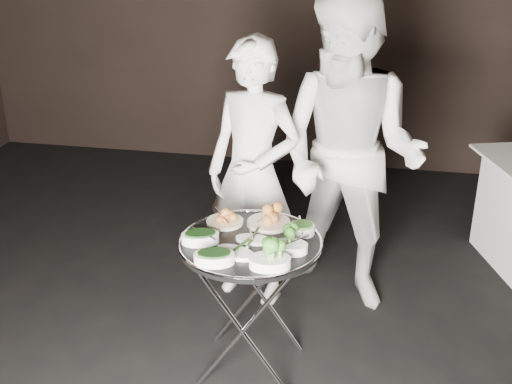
% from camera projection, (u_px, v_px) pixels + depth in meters
% --- Properties ---
extents(wall_back, '(6.00, 0.05, 3.00)m').
position_uv_depth(wall_back, '(296.00, 1.00, 5.64)').
color(wall_back, black).
rests_on(wall_back, floor).
extents(tray_stand, '(0.50, 0.42, 0.74)m').
position_uv_depth(tray_stand, '(250.00, 301.00, 3.24)').
color(tray_stand, silver).
rests_on(tray_stand, floor).
extents(serving_tray, '(0.71, 0.71, 0.04)m').
position_uv_depth(serving_tray, '(250.00, 243.00, 3.11)').
color(serving_tray, black).
rests_on(serving_tray, tray_stand).
extents(potato_plate_a, '(0.20, 0.20, 0.07)m').
position_uv_depth(potato_plate_a, '(225.00, 218.00, 3.27)').
color(potato_plate_a, beige).
rests_on(potato_plate_a, serving_tray).
extents(potato_plate_b, '(0.22, 0.22, 0.08)m').
position_uv_depth(potato_plate_b, '(269.00, 218.00, 3.26)').
color(potato_plate_b, beige).
rests_on(potato_plate_b, serving_tray).
extents(greens_bowl, '(0.13, 0.13, 0.07)m').
position_uv_depth(greens_bowl, '(302.00, 227.00, 3.17)').
color(greens_bowl, silver).
rests_on(greens_bowl, serving_tray).
extents(asparagus_plate_a, '(0.18, 0.11, 0.04)m').
position_uv_depth(asparagus_plate_a, '(253.00, 238.00, 3.10)').
color(asparagus_plate_a, silver).
rests_on(asparagus_plate_a, serving_tray).
extents(asparagus_plate_b, '(0.23, 0.18, 0.04)m').
position_uv_depth(asparagus_plate_b, '(235.00, 251.00, 2.98)').
color(asparagus_plate_b, silver).
rests_on(asparagus_plate_b, serving_tray).
extents(spinach_bowl_a, '(0.21, 0.17, 0.08)m').
position_uv_depth(spinach_bowl_a, '(200.00, 236.00, 3.08)').
color(spinach_bowl_a, silver).
rests_on(spinach_bowl_a, serving_tray).
extents(spinach_bowl_b, '(0.21, 0.16, 0.08)m').
position_uv_depth(spinach_bowl_b, '(214.00, 256.00, 2.90)').
color(spinach_bowl_b, silver).
rests_on(spinach_bowl_b, serving_tray).
extents(broccoli_bowl_a, '(0.17, 0.13, 0.07)m').
position_uv_depth(broccoli_bowl_a, '(290.00, 246.00, 3.00)').
color(broccoli_bowl_a, silver).
rests_on(broccoli_bowl_a, serving_tray).
extents(broccoli_bowl_b, '(0.21, 0.17, 0.08)m').
position_uv_depth(broccoli_bowl_b, '(270.00, 260.00, 2.87)').
color(broccoli_bowl_b, silver).
rests_on(broccoli_bowl_b, serving_tray).
extents(serving_utensils, '(0.58, 0.42, 0.01)m').
position_uv_depth(serving_utensils, '(256.00, 226.00, 3.14)').
color(serving_utensils, silver).
rests_on(serving_utensils, serving_tray).
extents(waiter_left, '(0.67, 0.54, 1.61)m').
position_uv_depth(waiter_left, '(253.00, 174.00, 3.76)').
color(waiter_left, silver).
rests_on(waiter_left, floor).
extents(waiter_right, '(1.09, 0.97, 1.87)m').
position_uv_depth(waiter_right, '(349.00, 157.00, 3.66)').
color(waiter_right, silver).
rests_on(waiter_right, floor).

